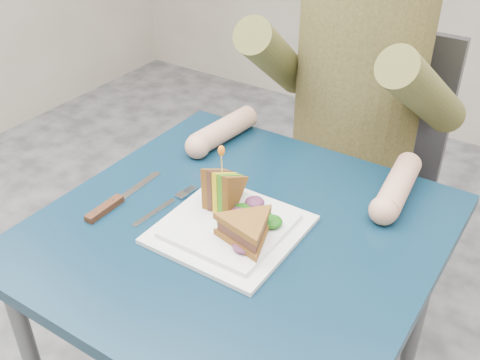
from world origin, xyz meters
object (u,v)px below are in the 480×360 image
Objects in this scene: diner at (360,54)px; knife at (111,204)px; plate at (230,228)px; sandwich_upright at (222,190)px; fork at (164,206)px; table at (239,257)px; sandwich_flat at (247,230)px; chair at (360,162)px.

diner reaches higher than knife.
plate is 1.18× the size of knife.
sandwich_upright is at bearing 137.76° from plate.
fork is at bearing -176.74° from plate.
table is at bearing -22.74° from sandwich_upright.
diner reaches higher than sandwich_upright.
sandwich_flat is 0.71× the size of knife.
sandwich_upright is (-0.05, -0.64, 0.24)m from chair.
table is 0.29m from knife.
knife is (-0.20, -0.11, -0.05)m from sandwich_upright.
sandwich_flat reaches higher than fork.
chair is 0.39m from diner.
sandwich_flat is (0.05, -0.71, 0.23)m from chair.
chair reaches higher than fork.
fork is at bearing 175.79° from sandwich_flat.
plate reaches higher than table.
sandwich_flat is at bearing -85.18° from diner.
knife reaches higher than table.
diner is at bearing 74.10° from fork.
chair is at bearing 85.14° from sandwich_upright.
sandwich_flat is 0.31m from knife.
diner is 4.74× the size of sandwich_flat.
fork is at bearing -105.90° from diner.
knife is at bearing -112.06° from diner.
chair is 4.21× the size of knife.
sandwich_upright is at bearing 28.82° from knife.
sandwich_flat is 1.10× the size of sandwich_upright.
sandwich_flat reaches higher than plate.
plate reaches higher than knife.
sandwich_flat is at bearing -85.94° from chair.
sandwich_upright is at bearing -94.86° from chair.
chair is 1.25× the size of diner.
fork reaches higher than table.
diner is (-0.00, -0.11, 0.37)m from chair.
chair is at bearing 90.00° from table.
fork is at bearing -154.01° from sandwich_upright.
chair is (0.00, 0.66, -0.11)m from table.
table is at bearing 78.03° from plate.
fork is (-0.17, -0.58, -0.18)m from diner.
sandwich_flat reaches higher than table.
knife is (-0.26, -0.75, 0.20)m from chair.
table is 0.61m from diner.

